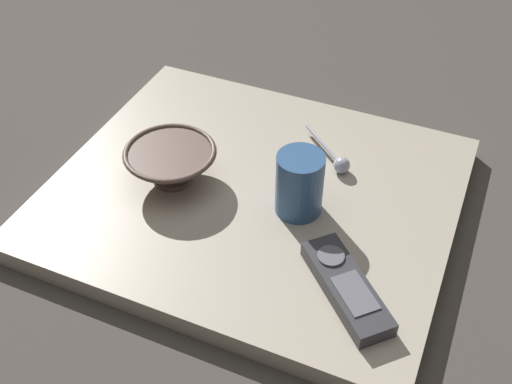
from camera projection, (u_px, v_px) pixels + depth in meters
name	position (u px, v px, depth m)	size (l,w,h in m)	color
ground_plane	(254.00, 203.00, 1.01)	(6.00, 6.00, 0.00)	#47423D
table	(254.00, 196.00, 0.99)	(0.62, 0.53, 0.03)	#B7AD99
cereal_bowl	(171.00, 163.00, 0.97)	(0.15, 0.15, 0.06)	brown
coffee_mug	(299.00, 184.00, 0.91)	(0.07, 0.07, 0.10)	#33598C
teaspoon	(338.00, 162.00, 1.01)	(0.10, 0.09, 0.03)	#A3A5B2
tv_remote_near	(346.00, 287.00, 0.82)	(0.16, 0.16, 0.03)	#38383D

